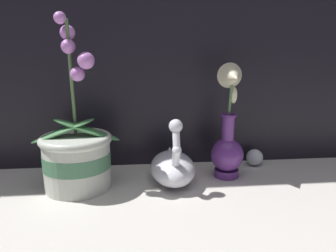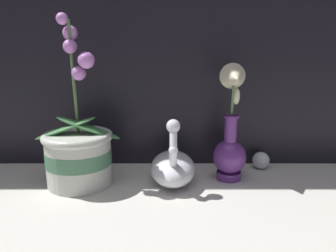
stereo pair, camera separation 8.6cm
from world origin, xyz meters
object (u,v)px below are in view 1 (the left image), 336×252
object	(u,v)px
orchid_potted_plant	(77,154)
swan_figurine	(173,166)
glass_sphere	(255,157)
blue_vase	(229,135)

from	to	relation	value
orchid_potted_plant	swan_figurine	bearing A→B (deg)	2.58
orchid_potted_plant	glass_sphere	distance (m)	0.53
glass_sphere	orchid_potted_plant	bearing A→B (deg)	-167.70
orchid_potted_plant	blue_vase	world-z (taller)	orchid_potted_plant
orchid_potted_plant	blue_vase	bearing A→B (deg)	4.05
blue_vase	glass_sphere	world-z (taller)	blue_vase
blue_vase	swan_figurine	bearing A→B (deg)	-173.62
blue_vase	glass_sphere	distance (m)	0.17
glass_sphere	blue_vase	bearing A→B (deg)	-142.91
orchid_potted_plant	swan_figurine	size ratio (longest dim) A/B	2.16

